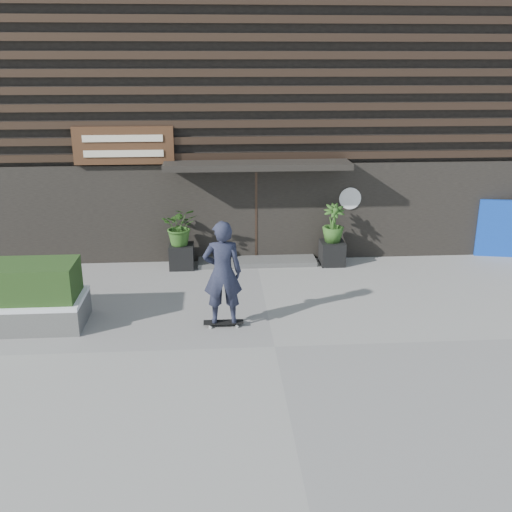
{
  "coord_description": "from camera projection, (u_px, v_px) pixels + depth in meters",
  "views": [
    {
      "loc": [
        -1.0,
        -9.48,
        4.97
      ],
      "look_at": [
        -0.21,
        1.93,
        1.1
      ],
      "focal_mm": 40.94,
      "sensor_mm": 36.0,
      "label": 1
    }
  ],
  "objects": [
    {
      "name": "ground",
      "position": [
        275.0,
        347.0,
        10.62
      ],
      "size": [
        80.0,
        80.0,
        0.0
      ],
      "primitive_type": "plane",
      "color": "gray",
      "rests_on": "ground"
    },
    {
      "name": "entrance_step",
      "position": [
        257.0,
        261.0,
        14.95
      ],
      "size": [
        3.0,
        0.8,
        0.12
      ],
      "primitive_type": "cube",
      "color": "#4B4B48",
      "rests_on": "ground"
    },
    {
      "name": "planter_pot_left",
      "position": [
        182.0,
        256.0,
        14.56
      ],
      "size": [
        0.6,
        0.6,
        0.6
      ],
      "primitive_type": "cube",
      "color": "black",
      "rests_on": "ground"
    },
    {
      "name": "bamboo_left",
      "position": [
        180.0,
        226.0,
        14.31
      ],
      "size": [
        0.86,
        0.75,
        0.96
      ],
      "primitive_type": "imported",
      "color": "#2D591E",
      "rests_on": "planter_pot_left"
    },
    {
      "name": "planter_pot_right",
      "position": [
        332.0,
        253.0,
        14.8
      ],
      "size": [
        0.6,
        0.6,
        0.6
      ],
      "primitive_type": "cube",
      "color": "black",
      "rests_on": "ground"
    },
    {
      "name": "bamboo_right",
      "position": [
        333.0,
        223.0,
        14.55
      ],
      "size": [
        0.54,
        0.54,
        0.96
      ],
      "primitive_type": "imported",
      "color": "#2D591E",
      "rests_on": "planter_pot_right"
    },
    {
      "name": "blue_tarp",
      "position": [
        509.0,
        229.0,
        15.25
      ],
      "size": [
        1.61,
        0.42,
        1.52
      ],
      "primitive_type": "cube",
      "rotation": [
        0.0,
        0.0,
        -0.19
      ],
      "color": "#0D37AD",
      "rests_on": "ground"
    },
    {
      "name": "building",
      "position": [
        245.0,
        91.0,
        18.75
      ],
      "size": [
        18.0,
        11.0,
        8.0
      ],
      "color": "black",
      "rests_on": "ground"
    },
    {
      "name": "skateboarder",
      "position": [
        222.0,
        273.0,
        11.09
      ],
      "size": [
        0.78,
        0.5,
        2.14
      ],
      "color": "black",
      "rests_on": "ground"
    }
  ]
}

